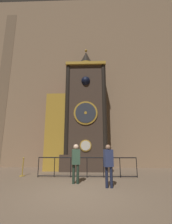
% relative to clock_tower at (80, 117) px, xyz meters
% --- Properties ---
extents(ground_plane, '(28.00, 28.00, 0.00)m').
position_rel_clock_tower_xyz_m(ground_plane, '(0.27, -4.71, -3.48)').
color(ground_plane, '#75604C').
extents(cathedral_back_wall, '(24.00, 0.32, 14.52)m').
position_rel_clock_tower_xyz_m(cathedral_back_wall, '(0.18, 1.20, 3.77)').
color(cathedral_back_wall, '#997A5B').
rests_on(cathedral_back_wall, ground_plane).
extents(clock_tower, '(4.25, 1.76, 8.69)m').
position_rel_clock_tower_xyz_m(clock_tower, '(0.00, 0.00, 0.00)').
color(clock_tower, '#423328').
rests_on(clock_tower, ground_plane).
extents(railing_fence, '(5.02, 0.05, 0.98)m').
position_rel_clock_tower_xyz_m(railing_fence, '(0.53, -2.13, -2.93)').
color(railing_fence, black).
rests_on(railing_fence, ground_plane).
extents(visitor_near, '(0.39, 0.30, 1.62)m').
position_rel_clock_tower_xyz_m(visitor_near, '(0.08, -3.37, -2.50)').
color(visitor_near, '#213427').
rests_on(visitor_near, ground_plane).
extents(visitor_far, '(0.39, 0.30, 1.61)m').
position_rel_clock_tower_xyz_m(visitor_far, '(1.42, -3.94, -2.52)').
color(visitor_far, '#1B213A').
rests_on(visitor_far, ground_plane).
extents(stanchion_post, '(0.28, 0.28, 0.95)m').
position_rel_clock_tower_xyz_m(stanchion_post, '(-2.86, -1.93, -3.18)').
color(stanchion_post, '#B28E33').
rests_on(stanchion_post, ground_plane).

